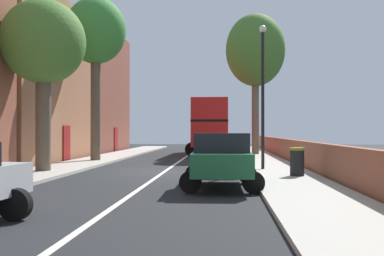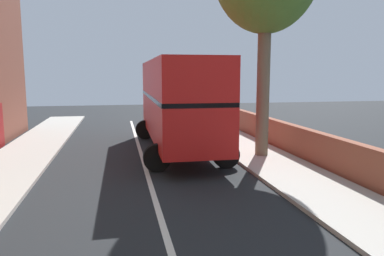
# 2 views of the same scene
# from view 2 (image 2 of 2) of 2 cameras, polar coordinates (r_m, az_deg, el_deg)

# --- Properties ---
(double_decker_bus) EXTENTS (3.64, 10.16, 4.06)m
(double_decker_bus) POSITION_cam_2_polar(r_m,az_deg,el_deg) (16.62, -2.22, 4.45)
(double_decker_bus) COLOR red
(double_decker_bus) RESTS_ON ground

